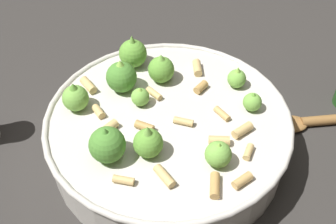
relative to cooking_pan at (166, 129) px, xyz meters
The scene contains 3 objects.
ground_plane 0.04m from the cooking_pan, 131.26° to the left, with size 2.40×2.40×0.00m, color #2D2B28.
cooking_pan is the anchor object (origin of this frame).
wooden_spoon 0.27m from the cooking_pan, 165.94° to the left, with size 0.22×0.09×0.02m.
Camera 1 is at (0.17, 0.37, 0.48)m, focal length 44.06 mm.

